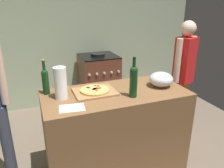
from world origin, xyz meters
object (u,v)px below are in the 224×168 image
(mixing_bowl, at_px, (161,79))
(wine_bottle_amber, at_px, (134,80))
(pizza, at_px, (95,90))
(paper_towel_roll, at_px, (61,83))
(person_in_red, at_px, (183,73))
(wine_bottle_dark, at_px, (45,80))
(stove, at_px, (99,81))

(mixing_bowl, bearing_deg, wine_bottle_amber, -160.28)
(pizza, bearing_deg, paper_towel_roll, -176.81)
(pizza, bearing_deg, person_in_red, 13.70)
(wine_bottle_amber, distance_m, wine_bottle_dark, 0.83)
(wine_bottle_amber, xyz_separation_m, person_in_red, (0.99, 0.53, -0.21))
(paper_towel_roll, xyz_separation_m, person_in_red, (1.62, 0.34, -0.19))
(mixing_bowl, xyz_separation_m, paper_towel_roll, (-1.02, 0.06, 0.07))
(stove, bearing_deg, wine_bottle_dark, -124.55)
(mixing_bowl, bearing_deg, pizza, 173.94)
(wine_bottle_dark, bearing_deg, pizza, -18.06)
(wine_bottle_dark, bearing_deg, mixing_bowl, -10.82)
(mixing_bowl, height_order, person_in_red, person_in_red)
(pizza, height_order, wine_bottle_dark, wine_bottle_dark)
(stove, bearing_deg, paper_towel_roll, -118.47)
(wine_bottle_amber, relative_size, person_in_red, 0.24)
(pizza, xyz_separation_m, wine_bottle_dark, (-0.44, 0.14, 0.11))
(paper_towel_roll, bearing_deg, mixing_bowl, -3.16)
(person_in_red, bearing_deg, stove, 121.96)
(person_in_red, bearing_deg, paper_towel_roll, -168.34)
(paper_towel_roll, distance_m, person_in_red, 1.67)
(mixing_bowl, height_order, paper_towel_roll, paper_towel_roll)
(mixing_bowl, distance_m, paper_towel_roll, 1.03)
(pizza, relative_size, paper_towel_roll, 0.94)
(pizza, bearing_deg, mixing_bowl, -6.06)
(pizza, distance_m, wine_bottle_amber, 0.40)
(mixing_bowl, relative_size, wine_bottle_amber, 0.66)
(pizza, xyz_separation_m, stove, (0.53, 1.55, -0.50))
(paper_towel_roll, bearing_deg, pizza, 3.19)
(wine_bottle_dark, bearing_deg, paper_towel_roll, -53.67)
(mixing_bowl, distance_m, wine_bottle_dark, 1.16)
(mixing_bowl, bearing_deg, paper_towel_roll, 176.84)
(pizza, height_order, mixing_bowl, mixing_bowl)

